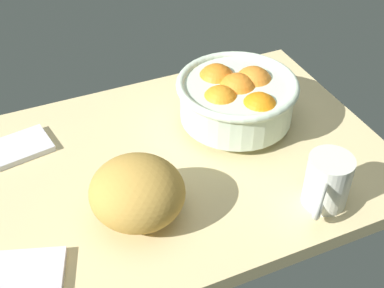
{
  "coord_description": "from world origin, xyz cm",
  "views": [
    {
      "loc": [
        -23.79,
        -66.75,
        63.84
      ],
      "look_at": [
        4.38,
        -2.52,
        5.0
      ],
      "focal_mm": 48.57,
      "sensor_mm": 36.0,
      "label": 1
    }
  ],
  "objects": [
    {
      "name": "bread_loaf",
      "position": [
        -8.52,
        -10.43,
        5.47
      ],
      "size": [
        20.86,
        20.67,
        10.94
      ],
      "primitive_type": "ellipsoid",
      "rotation": [
        0.0,
        0.0,
        2.56
      ],
      "color": "#B98D3D",
      "rests_on": "ground"
    },
    {
      "name": "ground_plane",
      "position": [
        0.0,
        0.0,
        -1.5
      ],
      "size": [
        82.39,
        54.33,
        3.0
      ],
      "primitive_type": "cube",
      "color": "#D8C189"
    },
    {
      "name": "mug",
      "position": [
        20.77,
        -19.97,
        4.68
      ],
      "size": [
        10.21,
        9.64,
        9.36
      ],
      "color": "silver",
      "rests_on": "ground"
    },
    {
      "name": "napkin_spare",
      "position": [
        -25.39,
        14.2,
        0.57
      ],
      "size": [
        15.8,
        10.49,
        1.14
      ],
      "primitive_type": "cube",
      "rotation": [
        0.0,
        0.0,
        0.17
      ],
      "color": "silver",
      "rests_on": "ground"
    },
    {
      "name": "napkin_folded",
      "position": [
        -28.75,
        -15.23,
        0.64
      ],
      "size": [
        15.4,
        13.04,
        1.28
      ],
      "primitive_type": "cube",
      "rotation": [
        0.0,
        0.0,
        -0.32
      ],
      "color": "silver",
      "rests_on": "ground"
    },
    {
      "name": "fruit_bowl",
      "position": [
        17.21,
        5.3,
        6.48
      ],
      "size": [
        23.5,
        23.5,
        11.28
      ],
      "color": "silver",
      "rests_on": "ground"
    }
  ]
}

